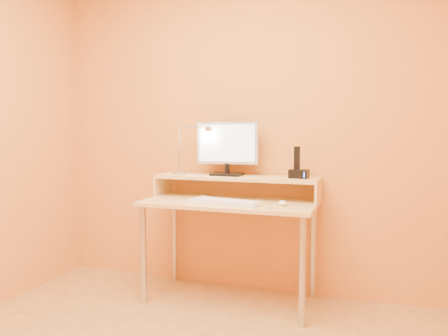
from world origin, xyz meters
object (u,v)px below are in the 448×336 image
at_px(remote_control, 198,199).
at_px(mouse, 283,203).
at_px(monitor_panel, 228,143).
at_px(keyboard, 227,203).
at_px(lamp_base, 179,173).
at_px(phone_dock, 299,174).

bearing_deg(remote_control, mouse, 11.59).
distance_m(monitor_panel, remote_control, 0.47).
bearing_deg(keyboard, monitor_panel, 118.27).
distance_m(lamp_base, keyboard, 0.58).
bearing_deg(lamp_base, keyboard, -30.64).
bearing_deg(mouse, remote_control, 157.99).
height_order(phone_dock, keyboard, phone_dock).
bearing_deg(remote_control, monitor_panel, 70.53).
bearing_deg(mouse, monitor_panel, 131.88).
bearing_deg(remote_control, keyboard, -9.41).
distance_m(lamp_base, phone_dock, 0.90).
relative_size(phone_dock, keyboard, 0.28).
height_order(lamp_base, remote_control, lamp_base).
relative_size(monitor_panel, mouse, 4.62).
height_order(keyboard, remote_control, keyboard).
height_order(lamp_base, phone_dock, phone_dock).
xyz_separation_m(phone_dock, remote_control, (-0.67, -0.21, -0.18)).
distance_m(monitor_panel, keyboard, 0.51).
height_order(monitor_panel, lamp_base, monitor_panel).
distance_m(phone_dock, mouse, 0.29).
distance_m(mouse, remote_control, 0.60).
distance_m(phone_dock, keyboard, 0.56).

